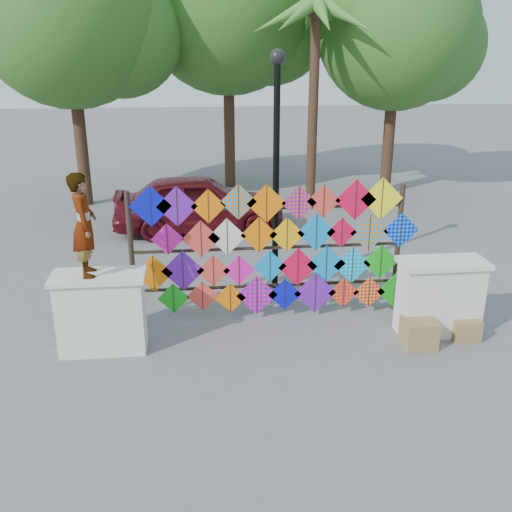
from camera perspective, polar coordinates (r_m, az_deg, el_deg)
name	(u,v)px	position (r m, az deg, el deg)	size (l,w,h in m)	color
ground	(273,335)	(9.52, 1.75, -7.89)	(80.00, 80.00, 0.00)	slate
parapet_left	(101,312)	(9.10, -15.20, -5.44)	(1.40, 0.65, 1.28)	silver
parapet_right	(439,297)	(9.78, 17.87, -3.90)	(1.40, 0.65, 1.28)	silver
kite_rack	(275,250)	(9.70, 1.95, 0.61)	(4.96, 0.24, 2.44)	black
tree_west	(71,13)	(17.68, -17.97, 22.12)	(5.85, 5.20, 8.01)	#43271C
tree_mid	(231,4)	(19.45, -2.54, 23.87)	(6.30, 5.60, 8.61)	#43271C
tree_east	(400,30)	(18.94, 14.18, 21.05)	(5.40, 4.80, 7.42)	#43271C
palm_tree	(316,29)	(16.69, 5.99, 21.61)	(3.62, 3.62, 5.83)	#43271C
vendor_woman	(84,225)	(8.63, -16.83, 3.00)	(0.56, 0.37, 1.54)	#99999E
sedan	(199,203)	(14.74, -5.73, 5.30)	(1.74, 4.33, 1.47)	#5B0F18
lamppost	(276,151)	(10.58, 2.05, 10.41)	(0.28, 0.28, 4.46)	black
cardboard_box_near	(419,333)	(9.44, 15.98, -7.44)	(0.51, 0.45, 0.45)	olive
cardboard_box_far	(465,328)	(9.93, 20.14, -6.81)	(0.43, 0.39, 0.36)	olive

